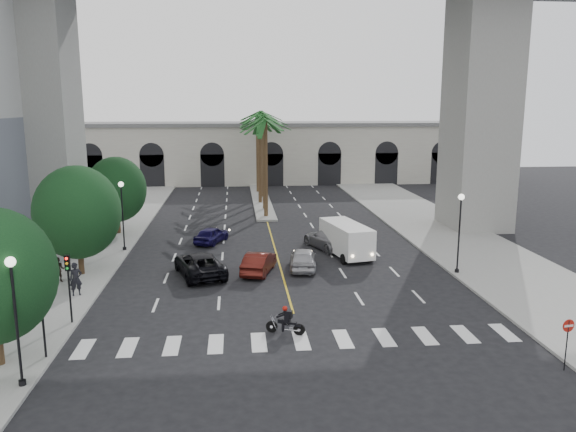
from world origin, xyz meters
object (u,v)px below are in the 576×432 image
(car_a, at_px, (303,258))
(car_b, at_px, (259,262))
(pedestrian_b, at_px, (58,270))
(traffic_signal_far, at_px, (69,277))
(car_e, at_px, (211,235))
(lamp_post_right, at_px, (460,226))
(car_d, at_px, (329,239))
(traffic_signal_near, at_px, (42,305))
(motorcycle_rider, at_px, (287,321))
(lamp_post_left_near, at_px, (15,311))
(pedestrian_a, at_px, (76,279))
(cargo_van, at_px, (346,238))
(do_not_enter_sign, at_px, (568,334))
(car_c, at_px, (200,264))
(lamp_post_left_far, at_px, (122,210))

(car_a, xyz_separation_m, car_b, (-3.00, -0.63, -0.02))
(pedestrian_b, bearing_deg, traffic_signal_far, -71.01)
(car_e, bearing_deg, lamp_post_right, 171.68)
(car_d, bearing_deg, traffic_signal_near, 29.02)
(traffic_signal_far, relative_size, motorcycle_rider, 1.96)
(car_a, height_order, car_b, car_a)
(traffic_signal_far, distance_m, car_d, 20.88)
(car_e, bearing_deg, lamp_post_left_near, 97.88)
(motorcycle_rider, height_order, pedestrian_a, pedestrian_a)
(car_d, xyz_separation_m, pedestrian_a, (-16.31, -9.74, 0.33))
(lamp_post_right, relative_size, traffic_signal_near, 1.47)
(lamp_post_left_near, height_order, traffic_signal_near, lamp_post_left_near)
(traffic_signal_near, relative_size, car_a, 0.85)
(traffic_signal_near, bearing_deg, lamp_post_left_near, -92.29)
(cargo_van, relative_size, do_not_enter_sign, 2.64)
(car_e, xyz_separation_m, pedestrian_b, (-8.98, -9.78, 0.27))
(car_a, distance_m, car_c, 6.92)
(lamp_post_left_near, bearing_deg, car_b, 55.85)
(do_not_enter_sign, bearing_deg, car_a, 111.63)
(lamp_post_right, height_order, traffic_signal_far, lamp_post_right)
(lamp_post_right, bearing_deg, car_c, 175.49)
(cargo_van, xyz_separation_m, pedestrian_b, (-19.00, -4.84, -0.41))
(pedestrian_b, bearing_deg, lamp_post_left_near, -81.31)
(lamp_post_left_far, height_order, car_d, lamp_post_left_far)
(lamp_post_left_near, height_order, motorcycle_rider, lamp_post_left_near)
(lamp_post_left_far, relative_size, traffic_signal_near, 1.47)
(lamp_post_left_near, distance_m, pedestrian_a, 10.94)
(pedestrian_a, bearing_deg, pedestrian_b, 100.74)
(lamp_post_right, xyz_separation_m, car_d, (-7.26, 7.44, -2.44))
(lamp_post_left_near, xyz_separation_m, car_d, (15.54, 20.44, -2.44))
(traffic_signal_near, height_order, do_not_enter_sign, traffic_signal_near)
(lamp_post_left_far, xyz_separation_m, cargo_van, (16.46, -2.81, -1.88))
(car_b, bearing_deg, traffic_signal_far, 55.59)
(motorcycle_rider, distance_m, cargo_van, 14.96)
(car_d, height_order, do_not_enter_sign, do_not_enter_sign)
(traffic_signal_far, bearing_deg, car_a, 34.27)
(lamp_post_left_far, xyz_separation_m, pedestrian_a, (-0.77, -10.29, -2.11))
(lamp_post_left_far, distance_m, cargo_van, 16.80)
(traffic_signal_far, bearing_deg, lamp_post_left_near, -90.88)
(traffic_signal_far, bearing_deg, pedestrian_b, 111.06)
(car_d, height_order, car_e, car_d)
(lamp_post_left_far, height_order, cargo_van, lamp_post_left_far)
(car_d, height_order, cargo_van, cargo_van)
(lamp_post_left_near, height_order, do_not_enter_sign, lamp_post_left_near)
(motorcycle_rider, height_order, do_not_enter_sign, do_not_enter_sign)
(pedestrian_b, bearing_deg, do_not_enter_sign, -31.57)
(lamp_post_left_near, bearing_deg, car_a, 49.72)
(car_e, bearing_deg, car_c, 110.81)
(motorcycle_rider, bearing_deg, lamp_post_right, 56.85)
(lamp_post_right, xyz_separation_m, car_a, (-9.90, 2.22, -2.49))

